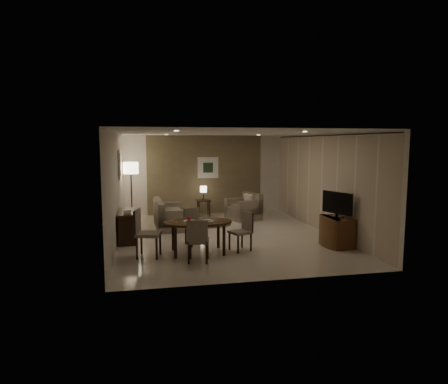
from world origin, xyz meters
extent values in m
cube|color=beige|center=(0.00, 0.00, 0.00)|extent=(5.50, 7.00, 0.00)
cube|color=white|center=(0.00, 0.00, 2.70)|extent=(5.50, 7.00, 0.00)
cube|color=#756949|center=(0.00, 3.50, 1.35)|extent=(5.50, 0.00, 2.70)
cube|color=silver|center=(-2.75, 0.00, 1.35)|extent=(0.00, 7.00, 2.70)
cube|color=silver|center=(2.75, 0.00, 1.35)|extent=(0.00, 7.00, 2.70)
cube|color=#756949|center=(0.00, 3.48, 1.35)|extent=(3.96, 0.03, 2.70)
cylinder|color=black|center=(2.68, 0.00, 2.64)|extent=(0.03, 6.80, 0.03)
cube|color=silver|center=(0.10, 3.46, 1.60)|extent=(0.72, 0.03, 0.72)
cube|color=#1D331C|center=(0.10, 3.44, 1.60)|extent=(0.34, 0.01, 0.34)
cube|color=silver|center=(-2.72, 1.20, 1.85)|extent=(0.03, 0.60, 0.80)
cube|color=gray|center=(-2.71, 1.20, 1.85)|extent=(0.01, 0.46, 0.64)
cylinder|color=white|center=(-1.40, -1.80, 2.69)|extent=(0.10, 0.10, 0.01)
cylinder|color=white|center=(1.40, -1.80, 2.69)|extent=(0.10, 0.10, 0.01)
cylinder|color=white|center=(-1.40, 1.80, 2.69)|extent=(0.10, 0.10, 0.01)
cylinder|color=white|center=(1.40, 1.80, 2.69)|extent=(0.10, 0.10, 0.01)
cylinder|color=white|center=(-1.11, -1.40, 0.72)|extent=(0.26, 0.26, 0.02)
cylinder|color=white|center=(-0.71, -1.50, 0.72)|extent=(0.26, 0.26, 0.02)
sphere|color=#A4122B|center=(-1.11, -1.40, 0.78)|extent=(0.09, 0.09, 0.09)
cube|color=white|center=(-0.71, -1.50, 0.75)|extent=(0.12, 0.08, 0.03)
cylinder|color=#3D3222|center=(-0.14, 1.67, 0.01)|extent=(1.30, 1.30, 0.01)
camera|label=1|loc=(-2.09, -10.08, 2.44)|focal=32.00mm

